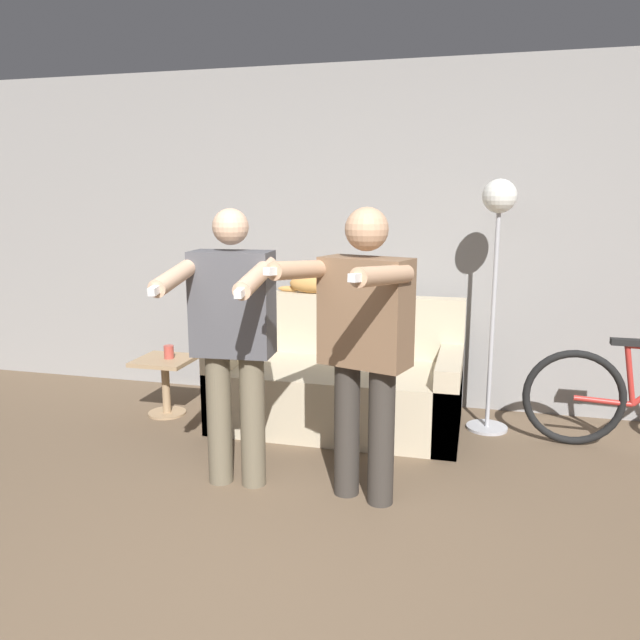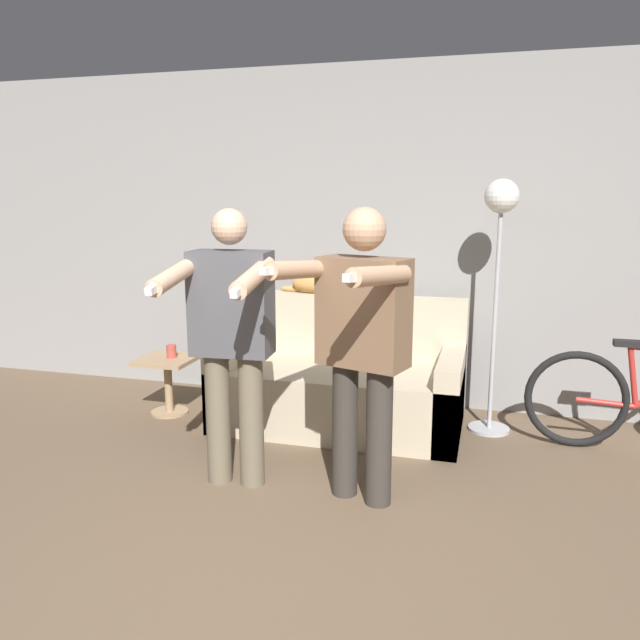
% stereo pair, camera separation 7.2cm
% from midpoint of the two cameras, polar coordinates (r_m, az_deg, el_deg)
% --- Properties ---
extents(wall_back, '(10.00, 0.05, 2.60)m').
position_cam_midpoint_polar(wall_back, '(4.90, 3.78, 7.45)').
color(wall_back, gray).
rests_on(wall_back, ground_plane).
extents(couch, '(1.72, 0.89, 0.90)m').
position_cam_midpoint_polar(couch, '(4.52, 1.32, -6.00)').
color(couch, beige).
rests_on(couch, ground_plane).
extents(person_left, '(0.54, 0.70, 1.56)m').
position_cam_midpoint_polar(person_left, '(3.45, -8.63, -1.05)').
color(person_left, '#6B604C').
rests_on(person_left, ground_plane).
extents(person_right, '(0.65, 0.78, 1.57)m').
position_cam_midpoint_polar(person_right, '(3.23, 3.35, -1.42)').
color(person_right, '#38332D').
rests_on(person_right, ground_plane).
extents(cat, '(0.49, 0.15, 0.18)m').
position_cam_midpoint_polar(cat, '(4.75, -0.93, 3.41)').
color(cat, tan).
rests_on(cat, couch).
extents(floor_lamp, '(0.29, 0.29, 1.74)m').
position_cam_midpoint_polar(floor_lamp, '(4.35, 15.45, 7.40)').
color(floor_lamp, '#B2B2B7').
rests_on(floor_lamp, ground_plane).
extents(side_table, '(0.40, 0.40, 0.43)m').
position_cam_midpoint_polar(side_table, '(4.84, -14.38, -4.86)').
color(side_table, '#A38460').
rests_on(side_table, ground_plane).
extents(cup, '(0.07, 0.07, 0.10)m').
position_cam_midpoint_polar(cup, '(4.79, -14.08, -2.84)').
color(cup, '#B7473D').
rests_on(cup, side_table).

